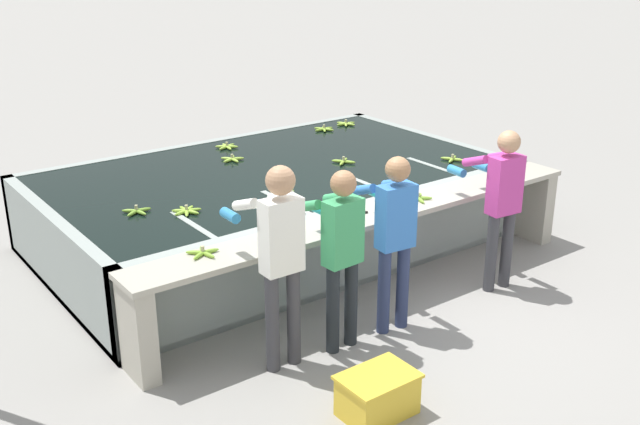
{
  "coord_description": "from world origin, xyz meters",
  "views": [
    {
      "loc": [
        -4.27,
        -4.67,
        3.27
      ],
      "look_at": [
        0.0,
        1.07,
        0.59
      ],
      "focal_mm": 42.0,
      "sensor_mm": 36.0,
      "label": 1
    }
  ],
  "objects_px": {
    "worker_0": "(279,249)",
    "knife_0": "(370,212)",
    "banana_bunch_floating_0": "(346,124)",
    "worker_2": "(393,229)",
    "banana_bunch_floating_1": "(137,211)",
    "banana_bunch_floating_7": "(227,147)",
    "worker_1": "(340,245)",
    "banana_bunch_ledge_0": "(203,253)",
    "worker_3": "(501,196)",
    "banana_bunch_floating_2": "(453,159)",
    "banana_bunch_floating_8": "(187,211)",
    "banana_bunch_ledge_1": "(418,198)",
    "banana_bunch_floating_3": "(232,159)",
    "banana_bunch_floating_4": "(284,194)",
    "banana_bunch_floating_5": "(324,129)",
    "banana_bunch_floating_6": "(344,161)",
    "crate": "(377,394)"
  },
  "relations": [
    {
      "from": "worker_0",
      "to": "knife_0",
      "type": "distance_m",
      "value": 1.45
    },
    {
      "from": "banana_bunch_floating_0",
      "to": "worker_2",
      "type": "bearing_deg",
      "value": -122.84
    },
    {
      "from": "banana_bunch_floating_1",
      "to": "banana_bunch_floating_7",
      "type": "distance_m",
      "value": 2.3
    },
    {
      "from": "worker_1",
      "to": "banana_bunch_ledge_0",
      "type": "xyz_separation_m",
      "value": [
        -0.9,
        0.64,
        -0.06
      ]
    },
    {
      "from": "worker_0",
      "to": "worker_1",
      "type": "height_order",
      "value": "worker_0"
    },
    {
      "from": "worker_3",
      "to": "banana_bunch_floating_2",
      "type": "bearing_deg",
      "value": 61.05
    },
    {
      "from": "banana_bunch_floating_8",
      "to": "knife_0",
      "type": "xyz_separation_m",
      "value": [
        1.35,
        -1.03,
        -0.01
      ]
    },
    {
      "from": "worker_0",
      "to": "banana_bunch_ledge_0",
      "type": "bearing_deg",
      "value": 120.71
    },
    {
      "from": "worker_3",
      "to": "banana_bunch_ledge_1",
      "type": "height_order",
      "value": "worker_3"
    },
    {
      "from": "banana_bunch_floating_7",
      "to": "banana_bunch_floating_8",
      "type": "relative_size",
      "value": 1.0
    },
    {
      "from": "banana_bunch_floating_3",
      "to": "banana_bunch_floating_4",
      "type": "xyz_separation_m",
      "value": [
        -0.2,
        -1.36,
        -0.0
      ]
    },
    {
      "from": "worker_1",
      "to": "banana_bunch_floating_8",
      "type": "distance_m",
      "value": 1.69
    },
    {
      "from": "banana_bunch_floating_4",
      "to": "banana_bunch_ledge_0",
      "type": "bearing_deg",
      "value": -148.75
    },
    {
      "from": "worker_2",
      "to": "banana_bunch_floating_4",
      "type": "xyz_separation_m",
      "value": [
        -0.11,
        1.47,
        -0.08
      ]
    },
    {
      "from": "banana_bunch_floating_2",
      "to": "banana_bunch_floating_5",
      "type": "distance_m",
      "value": 2.01
    },
    {
      "from": "banana_bunch_floating_5",
      "to": "banana_bunch_floating_8",
      "type": "distance_m",
      "value": 3.34
    },
    {
      "from": "worker_3",
      "to": "banana_bunch_floating_3",
      "type": "bearing_deg",
      "value": 114.18
    },
    {
      "from": "banana_bunch_floating_7",
      "to": "banana_bunch_floating_0",
      "type": "bearing_deg",
      "value": 1.47
    },
    {
      "from": "banana_bunch_floating_5",
      "to": "banana_bunch_floating_8",
      "type": "bearing_deg",
      "value": -149.34
    },
    {
      "from": "worker_1",
      "to": "banana_bunch_floating_6",
      "type": "xyz_separation_m",
      "value": [
        1.61,
        1.98,
        -0.06
      ]
    },
    {
      "from": "worker_1",
      "to": "worker_0",
      "type": "bearing_deg",
      "value": 174.9
    },
    {
      "from": "banana_bunch_floating_2",
      "to": "knife_0",
      "type": "relative_size",
      "value": 0.8
    },
    {
      "from": "banana_bunch_floating_7",
      "to": "banana_bunch_floating_1",
      "type": "bearing_deg",
      "value": -141.18
    },
    {
      "from": "worker_0",
      "to": "worker_1",
      "type": "xyz_separation_m",
      "value": [
        0.55,
        -0.05,
        -0.09
      ]
    },
    {
      "from": "banana_bunch_floating_3",
      "to": "banana_bunch_ledge_1",
      "type": "height_order",
      "value": "banana_bunch_ledge_1"
    },
    {
      "from": "knife_0",
      "to": "banana_bunch_ledge_0",
      "type": "bearing_deg",
      "value": 177.67
    },
    {
      "from": "banana_bunch_floating_5",
      "to": "banana_bunch_ledge_1",
      "type": "relative_size",
      "value": 1.01
    },
    {
      "from": "banana_bunch_floating_8",
      "to": "banana_bunch_floating_7",
      "type": "bearing_deg",
      "value": 50.44
    },
    {
      "from": "banana_bunch_floating_3",
      "to": "banana_bunch_floating_6",
      "type": "bearing_deg",
      "value": -41.07
    },
    {
      "from": "banana_bunch_floating_8",
      "to": "banana_bunch_ledge_0",
      "type": "xyz_separation_m",
      "value": [
        -0.35,
        -0.96,
        0.0
      ]
    },
    {
      "from": "banana_bunch_floating_3",
      "to": "crate",
      "type": "relative_size",
      "value": 0.5
    },
    {
      "from": "worker_3",
      "to": "banana_bunch_floating_1",
      "type": "bearing_deg",
      "value": 146.37
    },
    {
      "from": "banana_bunch_floating_5",
      "to": "worker_2",
      "type": "bearing_deg",
      "value": -118.03
    },
    {
      "from": "banana_bunch_floating_5",
      "to": "crate",
      "type": "relative_size",
      "value": 0.51
    },
    {
      "from": "banana_bunch_floating_4",
      "to": "banana_bunch_floating_6",
      "type": "xyz_separation_m",
      "value": [
        1.16,
        0.53,
        0.0
      ]
    },
    {
      "from": "worker_3",
      "to": "banana_bunch_floating_8",
      "type": "xyz_separation_m",
      "value": [
        -2.47,
        1.62,
        -0.08
      ]
    },
    {
      "from": "banana_bunch_floating_0",
      "to": "banana_bunch_floating_8",
      "type": "relative_size",
      "value": 1.0
    },
    {
      "from": "banana_bunch_floating_4",
      "to": "banana_bunch_ledge_1",
      "type": "distance_m",
      "value": 1.31
    },
    {
      "from": "banana_bunch_floating_3",
      "to": "crate",
      "type": "xyz_separation_m",
      "value": [
        -1.02,
        -3.74,
        -0.7
      ]
    },
    {
      "from": "worker_2",
      "to": "worker_0",
      "type": "bearing_deg",
      "value": 176.48
    },
    {
      "from": "banana_bunch_floating_0",
      "to": "banana_bunch_ledge_1",
      "type": "distance_m",
      "value": 3.09
    },
    {
      "from": "banana_bunch_floating_8",
      "to": "banana_bunch_ledge_0",
      "type": "distance_m",
      "value": 1.02
    },
    {
      "from": "banana_bunch_floating_4",
      "to": "knife_0",
      "type": "xyz_separation_m",
      "value": [
        0.36,
        -0.88,
        -0.01
      ]
    },
    {
      "from": "banana_bunch_floating_8",
      "to": "crate",
      "type": "relative_size",
      "value": 0.51
    },
    {
      "from": "worker_0",
      "to": "banana_bunch_floating_6",
      "type": "height_order",
      "value": "worker_0"
    },
    {
      "from": "banana_bunch_floating_3",
      "to": "crate",
      "type": "bearing_deg",
      "value": -105.23
    },
    {
      "from": "banana_bunch_floating_8",
      "to": "banana_bunch_floating_2",
      "type": "bearing_deg",
      "value": -5.02
    },
    {
      "from": "worker_0",
      "to": "knife_0",
      "type": "height_order",
      "value": "worker_0"
    },
    {
      "from": "banana_bunch_floating_0",
      "to": "banana_bunch_ledge_1",
      "type": "xyz_separation_m",
      "value": [
        -1.32,
        -2.79,
        0.0
      ]
    },
    {
      "from": "banana_bunch_floating_3",
      "to": "knife_0",
      "type": "bearing_deg",
      "value": -86.07
    }
  ]
}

